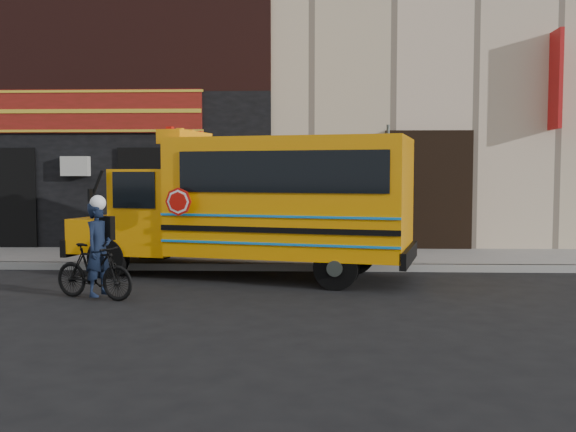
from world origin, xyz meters
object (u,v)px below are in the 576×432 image
(cyclist, at_px, (99,252))
(bicycle, at_px, (94,271))
(school_bus, at_px, (259,202))
(sign_pole, at_px, (388,190))

(cyclist, bearing_deg, bicycle, 137.29)
(school_bus, distance_m, bicycle, 3.61)
(bicycle, bearing_deg, cyclist, -39.53)
(school_bus, xyz_separation_m, cyclist, (-2.46, -2.31, -0.73))
(bicycle, distance_m, cyclist, 0.33)
(sign_pole, xyz_separation_m, cyclist, (-5.14, -3.52, -0.94))
(school_bus, bearing_deg, cyclist, -136.82)
(school_bus, distance_m, sign_pole, 2.95)
(school_bus, bearing_deg, bicycle, -137.15)
(school_bus, relative_size, cyclist, 4.64)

